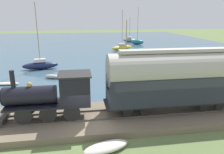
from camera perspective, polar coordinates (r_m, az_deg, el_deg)
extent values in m
plane|color=#607542|center=(15.54, -6.24, -13.67)|extent=(200.00, 200.00, 0.00)
cube|color=#426075|center=(58.23, -8.48, 8.28)|extent=(80.00, 80.00, 0.01)
cube|color=#756651|center=(16.52, -6.48, -10.88)|extent=(5.37, 56.00, 0.46)
cube|color=#4C4742|center=(15.70, -6.38, -11.19)|extent=(0.07, 54.88, 0.12)
cube|color=#4C4742|center=(17.08, -6.64, -8.84)|extent=(0.07, 54.88, 0.12)
cylinder|color=black|center=(15.42, -10.45, -9.22)|extent=(0.12, 1.17, 1.17)
cylinder|color=black|center=(16.83, -10.34, -7.00)|extent=(0.12, 1.17, 1.17)
cylinder|color=black|center=(15.56, -16.38, -9.39)|extent=(0.12, 1.17, 1.17)
cylinder|color=black|center=(16.96, -15.76, -7.18)|extent=(0.12, 1.17, 1.17)
cylinder|color=black|center=(15.87, -22.16, -9.46)|extent=(0.12, 1.17, 1.17)
cylinder|color=black|center=(17.24, -21.05, -7.29)|extent=(0.12, 1.17, 1.17)
cube|color=black|center=(16.08, -16.19, -6.70)|extent=(2.04, 5.78, 0.12)
cylinder|color=black|center=(16.03, -20.49, -4.50)|extent=(1.27, 3.47, 1.27)
cylinder|color=black|center=(16.49, -26.55, -4.64)|extent=(1.21, 0.08, 1.21)
cylinder|color=black|center=(15.92, -24.58, -0.47)|extent=(0.31, 0.31, 1.17)
sphere|color=tan|center=(15.79, -20.76, -1.86)|extent=(0.36, 0.36, 0.36)
cube|color=black|center=(15.56, -9.61, -2.91)|extent=(1.94, 2.02, 1.97)
cube|color=#282828|center=(15.26, -9.78, 0.77)|extent=(2.14, 2.26, 0.10)
cube|color=#2D2823|center=(17.13, -26.57, -9.59)|extent=(1.84, 0.44, 0.32)
cylinder|color=black|center=(18.73, 26.26, -6.72)|extent=(0.12, 0.76, 0.76)
cylinder|color=black|center=(19.91, 23.77, -5.11)|extent=(0.12, 0.76, 0.76)
cylinder|color=black|center=(18.04, 22.89, -7.16)|extent=(0.12, 0.76, 0.76)
cylinder|color=black|center=(19.26, 20.53, -5.45)|extent=(0.12, 0.76, 0.76)
cylinder|color=black|center=(16.17, 8.62, -8.70)|extent=(0.12, 0.76, 0.76)
cylinder|color=black|center=(17.52, 7.12, -6.64)|extent=(0.12, 0.76, 0.76)
cylinder|color=black|center=(15.85, 4.14, -9.08)|extent=(0.12, 0.76, 0.76)
cylinder|color=black|center=(17.22, 2.98, -6.94)|extent=(0.12, 0.76, 0.76)
cube|color=black|center=(17.50, 15.19, -6.04)|extent=(2.19, 10.27, 0.16)
cube|color=#232833|center=(17.07, 15.50, -2.01)|extent=(2.43, 9.86, 2.42)
cube|color=#2D333D|center=(16.95, 15.61, -0.64)|extent=(2.46, 9.24, 0.68)
cylinder|color=#B2ADA3|center=(16.74, 15.81, 1.94)|extent=(2.55, 9.86, 2.55)
cube|color=#B2ADA3|center=(16.48, 16.18, 6.65)|extent=(0.85, 8.21, 0.24)
ellipsoid|color=gold|center=(49.34, 2.63, 7.68)|extent=(3.69, 5.60, 1.04)
cylinder|color=#9E8460|center=(48.91, 2.70, 12.71)|extent=(0.10, 0.10, 7.63)
cube|color=silver|center=(49.24, 2.64, 8.54)|extent=(1.52, 1.87, 0.45)
ellipsoid|color=gray|center=(64.48, 4.60, 9.59)|extent=(2.98, 4.14, 1.01)
cylinder|color=#9E8460|center=(64.19, 4.67, 12.65)|extent=(0.10, 0.10, 5.89)
cube|color=silver|center=(64.40, 4.62, 10.24)|extent=(1.36, 1.43, 0.45)
ellipsoid|color=#192347|center=(33.40, -18.19, 2.87)|extent=(2.20, 5.17, 1.06)
cylinder|color=#9E8460|center=(32.73, -18.91, 10.79)|extent=(0.10, 0.10, 8.20)
cube|color=silver|center=(33.25, -18.31, 4.14)|extent=(1.07, 1.62, 0.45)
ellipsoid|color=#236B42|center=(30.01, 3.63, 2.34)|extent=(3.16, 4.44, 1.16)
cylinder|color=#9E8460|center=(29.39, 3.75, 8.97)|extent=(0.10, 0.10, 5.82)
ellipsoid|color=#1E707A|center=(59.11, 6.61, 9.08)|extent=(2.96, 3.73, 1.25)
cylinder|color=#9E8460|center=(58.73, 6.76, 13.68)|extent=(0.10, 0.10, 8.25)
ellipsoid|color=#B7B2A3|center=(28.12, -15.42, 0.15)|extent=(1.35, 1.97, 0.51)
ellipsoid|color=silver|center=(25.87, 1.88, -0.62)|extent=(2.01, 1.99, 0.53)
ellipsoid|color=beige|center=(27.38, -25.93, -1.57)|extent=(0.99, 2.87, 0.30)
ellipsoid|color=beige|center=(13.38, -1.54, -17.84)|extent=(1.88, 3.00, 0.44)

